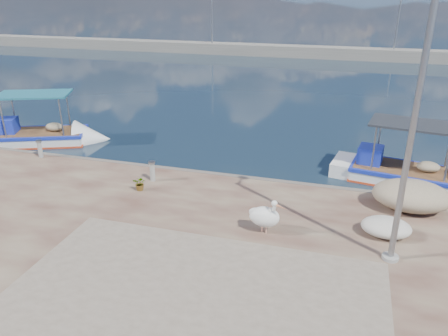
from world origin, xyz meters
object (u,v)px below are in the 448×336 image
at_px(boat_right, 405,177).
at_px(lamp_post, 410,144).
at_px(pelican, 265,216).
at_px(boat_left, 40,138).
at_px(bollard_near, 152,170).

bearing_deg(boat_right, lamp_post, -88.68).
bearing_deg(pelican, boat_right, 77.58).
relative_size(boat_left, bollard_near, 8.27).
height_order(lamp_post, bollard_near, lamp_post).
distance_m(boat_left, lamp_post, 17.93).
xyz_separation_m(boat_left, boat_right, (17.27, 0.09, -0.01)).
height_order(boat_right, lamp_post, lamp_post).
bearing_deg(bollard_near, lamp_post, -19.16).
xyz_separation_m(boat_right, lamp_post, (-0.97, -6.66, 3.57)).
xyz_separation_m(boat_right, bollard_near, (-9.32, -3.76, 0.70)).
height_order(boat_left, boat_right, boat_left).
bearing_deg(boat_left, pelican, -48.13).
bearing_deg(boat_right, boat_left, -170.14).
bearing_deg(lamp_post, pelican, 174.04).
distance_m(boat_left, boat_right, 17.27).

